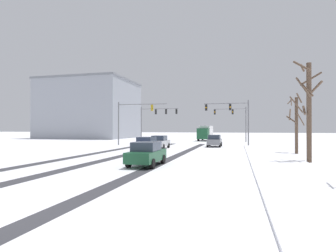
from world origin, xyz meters
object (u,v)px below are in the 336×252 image
(car_dark_green_fourth, at_px, (147,154))
(bare_tree_sidewalk_far, at_px, (296,122))
(traffic_signal_near_left, at_px, (132,115))
(traffic_signal_far_left, at_px, (156,116))
(car_blue_third, at_px, (147,145))
(traffic_signal_near_right, at_px, (232,113))
(car_silver_second, at_px, (160,142))
(office_building_far_left_block, at_px, (90,109))
(box_truck_delivery, at_px, (205,133))
(traffic_signal_far_right, at_px, (234,117))
(car_grey_lead, at_px, (215,141))
(bare_tree_sidewalk_mid, at_px, (309,107))

(car_dark_green_fourth, bearing_deg, bare_tree_sidewalk_far, 45.68)
(traffic_signal_near_left, height_order, bare_tree_sidewalk_far, traffic_signal_near_left)
(traffic_signal_far_left, height_order, car_blue_third, traffic_signal_far_left)
(traffic_signal_near_right, relative_size, car_silver_second, 1.58)
(office_building_far_left_block, bearing_deg, traffic_signal_near_left, -49.31)
(traffic_signal_far_left, bearing_deg, traffic_signal_near_left, -94.09)
(car_blue_third, xyz_separation_m, box_truck_delivery, (2.84, 28.65, 0.82))
(traffic_signal_near_right, bearing_deg, box_truck_delivery, 109.66)
(traffic_signal_far_left, xyz_separation_m, box_truck_delivery, (8.17, 7.81, -3.19))
(traffic_signal_far_right, height_order, bare_tree_sidewalk_far, traffic_signal_far_right)
(bare_tree_sidewalk_far, height_order, office_building_far_left_block, office_building_far_left_block)
(bare_tree_sidewalk_far, distance_m, office_building_far_left_block, 54.68)
(traffic_signal_far_left, height_order, box_truck_delivery, traffic_signal_far_left)
(car_silver_second, bearing_deg, office_building_far_left_block, 131.83)
(traffic_signal_near_right, relative_size, office_building_far_left_block, 0.30)
(car_silver_second, bearing_deg, box_truck_delivery, 82.67)
(traffic_signal_far_right, height_order, car_grey_lead, traffic_signal_far_right)
(traffic_signal_far_left, bearing_deg, car_grey_lead, -41.78)
(car_silver_second, relative_size, office_building_far_left_block, 0.19)
(car_dark_green_fourth, xyz_separation_m, office_building_far_left_block, (-31.04, 45.84, 6.58))
(traffic_signal_far_right, height_order, bare_tree_sidewalk_mid, bare_tree_sidewalk_mid)
(traffic_signal_far_left, bearing_deg, car_blue_third, -75.67)
(traffic_signal_near_right, distance_m, office_building_far_left_block, 43.32)
(traffic_signal_near_left, bearing_deg, car_blue_third, -61.07)
(bare_tree_sidewalk_far, bearing_deg, car_blue_third, -171.29)
(bare_tree_sidewalk_mid, bearing_deg, box_truck_delivery, 108.97)
(car_silver_second, xyz_separation_m, bare_tree_sidewalk_far, (15.04, -3.06, 2.36))
(traffic_signal_far_right, distance_m, office_building_far_left_block, 38.32)
(car_grey_lead, bearing_deg, bare_tree_sidewalk_far, -43.54)
(traffic_signal_far_right, xyz_separation_m, car_grey_lead, (-2.48, -14.08, -3.83))
(traffic_signal_near_left, height_order, car_grey_lead, traffic_signal_near_left)
(box_truck_delivery, bearing_deg, traffic_signal_near_left, -116.60)
(box_truck_delivery, distance_m, office_building_far_left_block, 32.07)
(traffic_signal_far_left, height_order, bare_tree_sidewalk_mid, bare_tree_sidewalk_mid)
(car_silver_second, bearing_deg, car_grey_lead, 39.53)
(bare_tree_sidewalk_mid, bearing_deg, traffic_signal_near_right, 108.34)
(traffic_signal_near_left, distance_m, office_building_far_left_block, 33.48)
(car_dark_green_fourth, height_order, bare_tree_sidewalk_mid, bare_tree_sidewalk_mid)
(box_truck_delivery, height_order, bare_tree_sidewalk_far, bare_tree_sidewalk_far)
(car_blue_third, bearing_deg, traffic_signal_far_right, 70.66)
(car_blue_third, bearing_deg, traffic_signal_far_left, 104.33)
(traffic_signal_far_left, xyz_separation_m, office_building_far_left_block, (-22.46, 15.37, 2.57))
(traffic_signal_far_right, bearing_deg, car_blue_third, -109.34)
(box_truck_delivery, distance_m, bare_tree_sidewalk_far, 29.03)
(traffic_signal_near_right, xyz_separation_m, car_grey_lead, (-2.36, -2.18, -3.84))
(bare_tree_sidewalk_mid, relative_size, bare_tree_sidewalk_far, 1.28)
(traffic_signal_far_right, distance_m, traffic_signal_far_left, 14.48)
(box_truck_delivery, height_order, bare_tree_sidewalk_mid, bare_tree_sidewalk_mid)
(car_silver_second, bearing_deg, traffic_signal_far_left, 108.45)
(car_blue_third, height_order, bare_tree_sidewalk_mid, bare_tree_sidewalk_mid)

